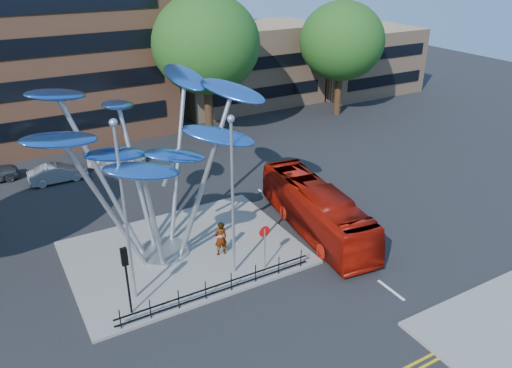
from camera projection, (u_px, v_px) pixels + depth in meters
ground at (255, 310)px, 22.91m from camera, size 120.00×120.00×0.00m
traffic_island at (184, 252)px, 27.14m from camera, size 12.00×9.00×0.15m
low_building_near at (246, 65)px, 51.90m from camera, size 15.00×8.00×8.00m
low_building_far at (362, 60)px, 56.83m from camera, size 12.00×8.00×7.00m
tree_right at (206, 44)px, 40.30m from camera, size 8.80×8.80×12.11m
tree_far at (342, 41)px, 46.99m from camera, size 8.00×8.00×10.81m
leaf_sculpture at (150, 134)px, 24.27m from camera, size 12.72×9.54×9.51m
street_lamp_left at (123, 199)px, 21.34m from camera, size 0.36×0.36×8.80m
street_lamp_right at (232, 184)px, 23.31m from camera, size 0.36×0.36×8.30m
traffic_light_island at (126, 267)px, 21.51m from camera, size 0.28×0.18×3.42m
no_entry_sign_island at (265, 240)px, 25.01m from camera, size 0.60×0.10×2.45m
pedestrian_railing_front at (219, 288)px, 23.56m from camera, size 10.00×0.06×1.00m
red_bus at (316, 210)px, 28.75m from camera, size 3.67×10.42×2.84m
pedestrian at (221, 238)px, 26.44m from camera, size 0.75×0.52×1.97m
parked_car_mid at (58, 173)px, 35.30m from camera, size 3.96×1.41×1.30m
parked_car_right at (117, 156)px, 38.14m from camera, size 4.60×2.44×1.27m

